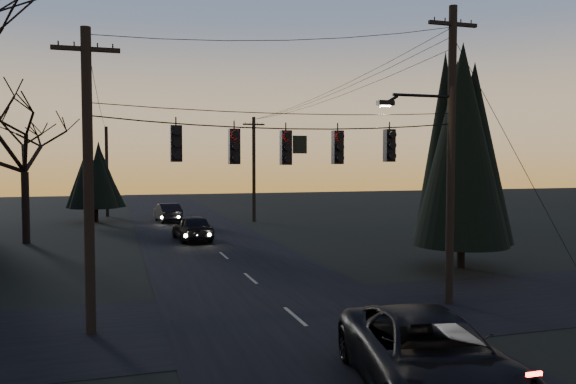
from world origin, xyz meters
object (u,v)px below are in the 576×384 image
object	(u,v)px
sedan_oncoming_a	(193,228)
utility_pole_right	(449,304)
utility_pole_left	(91,334)
sedan_oncoming_b	(167,213)
utility_pole_far_l	(108,216)
evergreen_right	(462,161)
utility_pole_far_r	(254,221)
suv_near	(430,357)

from	to	relation	value
sedan_oncoming_a	utility_pole_right	bearing A→B (deg)	105.09
utility_pole_left	sedan_oncoming_b	xyz separation A→B (m)	(4.72, 29.84, 0.74)
utility_pole_left	sedan_oncoming_b	distance (m)	30.22
utility_pole_far_l	evergreen_right	world-z (taller)	evergreen_right
utility_pole_right	sedan_oncoming_b	size ratio (longest dim) A/B	2.21
utility_pole_far_r	evergreen_right	bearing A→B (deg)	-79.28
utility_pole_right	sedan_oncoming_a	distance (m)	19.16
utility_pole_right	utility_pole_far_l	world-z (taller)	utility_pole_right
utility_pole_left	sedan_oncoming_b	bearing A→B (deg)	81.01
utility_pole_left	suv_near	bearing A→B (deg)	-43.70
suv_near	utility_pole_right	bearing A→B (deg)	64.42
evergreen_right	sedan_oncoming_b	distance (m)	27.00
evergreen_right	suv_near	size ratio (longest dim) A/B	1.44
utility_pole_left	sedan_oncoming_a	distance (m)	18.82
utility_pole_far_r	utility_pole_far_l	bearing A→B (deg)	145.18
utility_pole_right	evergreen_right	xyz separation A→B (m)	(4.25, 5.55, 4.90)
evergreen_right	sedan_oncoming_b	xyz separation A→B (m)	(-11.03, 24.29, -4.15)
utility_pole_right	sedan_oncoming_a	size ratio (longest dim) A/B	2.10
utility_pole_right	sedan_oncoming_b	world-z (taller)	utility_pole_right
suv_near	utility_pole_far_r	bearing A→B (deg)	92.54
utility_pole_right	suv_near	xyz separation A→B (m)	(-4.70, -6.50, 0.83)
utility_pole_left	utility_pole_far_l	xyz separation A→B (m)	(0.00, 36.00, 0.00)
utility_pole_left	suv_near	world-z (taller)	utility_pole_left
utility_pole_far_r	suv_near	distance (m)	34.83
utility_pole_far_r	evergreen_right	size ratio (longest dim) A/B	0.99
sedan_oncoming_a	suv_near	bearing A→B (deg)	89.60
utility_pole_right	utility_pole_far_l	distance (m)	37.79
utility_pole_right	evergreen_right	size ratio (longest dim) A/B	1.16
utility_pole_far_r	sedan_oncoming_b	xyz separation A→B (m)	(-6.78, 1.84, 0.74)
utility_pole_far_r	sedan_oncoming_a	world-z (taller)	utility_pole_far_r
utility_pole_left	suv_near	xyz separation A→B (m)	(6.80, -6.50, 0.83)
utility_pole_far_r	sedan_oncoming_a	distance (m)	11.78
evergreen_right	suv_near	distance (m)	15.55
evergreen_right	suv_near	world-z (taller)	evergreen_right
utility_pole_right	utility_pole_far_l	bearing A→B (deg)	107.72
utility_pole_left	evergreen_right	xyz separation A→B (m)	(15.75, 5.55, 4.90)
sedan_oncoming_b	utility_pole_far_l	bearing A→B (deg)	-58.65
utility_pole_right	sedan_oncoming_a	world-z (taller)	utility_pole_right
suv_near	sedan_oncoming_a	xyz separation A→B (m)	(-1.60, 24.57, -0.02)
utility_pole_left	sedan_oncoming_a	size ratio (longest dim) A/B	1.79
utility_pole_far_l	sedan_oncoming_a	world-z (taller)	utility_pole_far_l
utility_pole_right	utility_pole_far_l	xyz separation A→B (m)	(-11.50, 36.00, 0.00)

